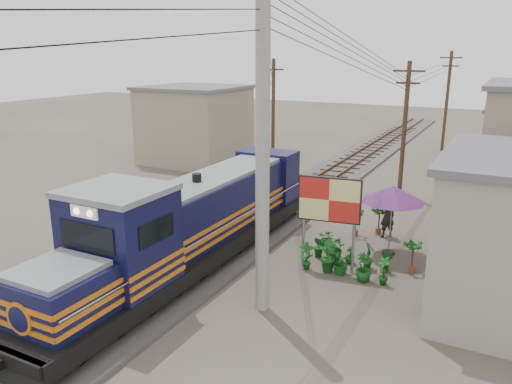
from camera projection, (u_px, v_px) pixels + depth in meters
The scene contains 14 objects.
ground at pixel (177, 278), 17.03m from camera, with size 120.00×120.00×0.00m, color #473F35.
ballast at pixel (293, 201), 25.54m from camera, with size 3.60×70.00×0.16m, color #595651.
track at pixel (293, 197), 25.49m from camera, with size 1.15×70.00×0.12m.
locomotive at pixel (189, 226), 17.29m from camera, with size 2.73×14.82×3.67m.
utility_pole_main at pixel (263, 144), 13.69m from camera, with size 0.40×0.40×10.00m.
wooden_pole_mid at pixel (405, 127), 25.98m from camera, with size 1.60×0.24×7.00m.
wooden_pole_far at pixel (447, 100), 37.73m from camera, with size 1.60×0.24×7.50m.
wooden_pole_left at pixel (273, 109), 33.61m from camera, with size 1.60×0.24×7.00m.
power_lines at pixel (280, 49), 22.28m from camera, with size 9.65×19.00×3.30m.
shophouse_left at pixel (195, 124), 34.41m from camera, with size 6.30×6.30×5.20m.
billboard at pixel (329, 202), 17.07m from camera, with size 2.17×0.41×3.36m.
market_umbrella at pixel (393, 194), 18.44m from camera, with size 3.13×3.13×2.69m.
vendor at pixel (388, 217), 20.58m from camera, with size 0.64×0.42×1.76m, color black.
plant_nursery at pixel (342, 254), 17.79m from camera, with size 3.40×2.98×1.12m.
Camera 1 is at (9.57, -12.59, 7.47)m, focal length 35.00 mm.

